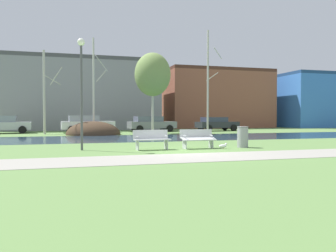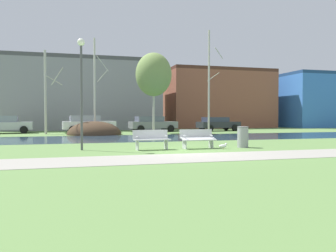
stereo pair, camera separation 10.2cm
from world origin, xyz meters
name	(u,v)px [view 2 (the right image)]	position (x,y,z in m)	size (l,w,h in m)	color
ground_plane	(139,137)	(0.00, 10.00, 0.00)	(120.00, 120.00, 0.00)	#5B7F42
paved_path_strip	(200,157)	(0.00, -1.95, 0.01)	(60.00, 2.49, 0.01)	gray
river_band	(142,138)	(0.00, 9.03, 0.00)	(80.00, 7.11, 0.01)	#2D475B
soil_mound	(94,135)	(-2.89, 13.89, 0.00)	(4.25, 3.48, 2.15)	#423021
bench_left	(151,139)	(-1.08, 1.18, 0.47)	(1.63, 0.65, 0.87)	#B2B5B7
bench_right	(198,138)	(1.07, 1.18, 0.47)	(1.63, 0.65, 0.87)	#B2B5B7
trash_bin	(243,137)	(3.29, 1.07, 0.51)	(0.53, 0.53, 0.99)	gray
seagull	(223,146)	(2.13, 0.73, 0.13)	(0.43, 0.16, 0.26)	white
streetlamp	(81,75)	(-4.04, 1.78, 3.26)	(0.32, 0.32, 4.81)	#4C4C51
birch_far_left	(46,91)	(-6.63, 15.85, 3.50)	(1.52, 2.71, 6.83)	#BCB7A8
birch_left	(95,85)	(-2.78, 14.56, 3.96)	(1.21, 2.19, 7.78)	beige
birch_center_left	(154,75)	(2.12, 14.79, 5.01)	(3.07, 3.07, 6.87)	#BCB7A8
birch_center	(209,81)	(7.30, 15.01, 4.66)	(1.41, 2.28, 9.18)	#BCB7A8
parked_van_nearest_silver	(6,124)	(-10.06, 18.13, 0.79)	(4.19, 2.41, 1.51)	#B2B5BC
parked_sedan_second_white	(88,124)	(-3.26, 17.56, 0.81)	(4.70, 2.32, 1.54)	silver
parked_hatch_third_grey	(152,124)	(2.65, 17.77, 0.77)	(4.57, 2.34, 1.44)	slate
parked_wagon_fourth_dark	(218,124)	(9.29, 17.66, 0.74)	(4.31, 2.24, 1.37)	#282B30
building_grey_warehouse	(82,95)	(-3.65, 26.03, 3.86)	(16.89, 8.25, 7.72)	gray
building_brick_low	(217,99)	(13.43, 27.24, 3.69)	(13.33, 7.33, 7.38)	brown
building_blue_store	(328,101)	(29.76, 26.17, 3.53)	(15.64, 9.58, 7.07)	#3870C6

